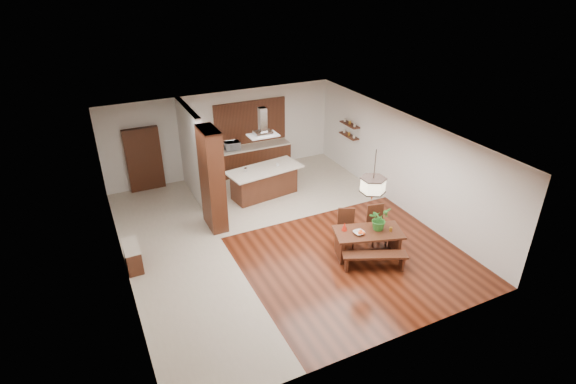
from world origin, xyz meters
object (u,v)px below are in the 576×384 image
dining_table (368,238)px  island_cup (278,165)px  kitchen_island (264,182)px  range_hood (263,122)px  dining_chair_left (346,229)px  microwave (232,146)px  hallway_console (133,256)px  dining_chair_right (378,225)px  fruit_bowl (359,233)px  foliage_plant (379,219)px  pendant_lantern (374,176)px  dining_bench (374,261)px

dining_table → island_cup: island_cup is taller
kitchen_island → range_hood: size_ratio=2.73×
dining_chair_left → kitchen_island: bearing=130.3°
microwave → dining_table: bearing=-73.5°
dining_chair_left → dining_table: bearing=-41.3°
dining_chair_left → microwave: (-1.18, 5.44, 0.59)m
hallway_console → microwave: size_ratio=1.72×
hallway_console → dining_chair_right: 6.25m
dining_chair_left → island_cup: size_ratio=8.52×
dining_chair_right → fruit_bowl: 0.94m
dining_chair_right → fruit_bowl: dining_chair_right is taller
range_hood → microwave: bearing=100.4°
dining_chair_right → microwave: size_ratio=2.05×
dining_table → island_cup: bearing=99.0°
kitchen_island → microwave: (-0.35, 1.93, 0.60)m
kitchen_island → microwave: size_ratio=4.82×
dining_table → microwave: 6.25m
dining_table → dining_chair_right: dining_chair_right is taller
dining_table → foliage_plant: 0.55m
dining_chair_left → range_hood: range_hood is taller
hallway_console → fruit_bowl: size_ratio=3.29×
kitchen_island → microwave: 2.05m
dining_chair_left → range_hood: (-0.83, 3.52, 1.96)m
dining_chair_right → fruit_bowl: (-0.84, -0.36, 0.21)m
dining_chair_right → microwave: bearing=120.3°
dining_chair_left → fruit_bowl: size_ratio=3.75×
hallway_console → pendant_lantern: (5.45, -2.05, 1.93)m
dining_bench → pendant_lantern: size_ratio=1.19×
dining_chair_right → island_cup: 3.91m
fruit_bowl → kitchen_island: kitchen_island is taller
range_hood → microwave: range_hood is taller
kitchen_island → island_cup: 0.68m
dining_table → dining_bench: dining_table is taller
pendant_lantern → fruit_bowl: bearing=178.8°
fruit_bowl → kitchen_island: 4.21m
island_cup → fruit_bowl: bearing=-85.0°
dining_table → microwave: (-1.43, 6.06, 0.57)m
kitchen_island → dining_table: bearing=-83.5°
fruit_bowl → microwave: 6.17m
dining_chair_right → pendant_lantern: bearing=-135.9°
dining_chair_right → kitchen_island: dining_chair_right is taller
dining_chair_left → dining_chair_right: size_ratio=0.96×
dining_table → dining_bench: 0.68m
fruit_bowl → island_cup: 4.07m
pendant_lantern → microwave: bearing=103.2°
dining_table → kitchen_island: bearing=104.6°
hallway_console → dining_chair_right: bearing=-15.7°
hallway_console → dining_table: size_ratio=0.47×
hallway_console → dining_table: dining_table is taller
dining_chair_right → range_hood: range_hood is taller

